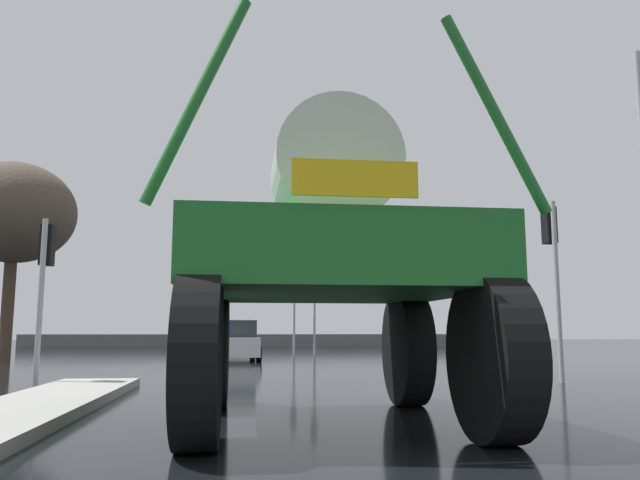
% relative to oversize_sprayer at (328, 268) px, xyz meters
% --- Properties ---
extents(ground_plane, '(120.00, 120.00, 0.00)m').
position_rel_oversize_sprayer_xyz_m(ground_plane, '(0.57, 12.75, -1.91)').
color(ground_plane, black).
extents(median_island, '(1.52, 10.77, 0.15)m').
position_rel_oversize_sprayer_xyz_m(median_island, '(-3.90, 0.51, -1.83)').
color(median_island, '#9E9B93').
rests_on(median_island, ground).
extents(oversize_sprayer, '(4.18, 5.07, 4.49)m').
position_rel_oversize_sprayer_xyz_m(oversize_sprayer, '(0.00, 0.00, 0.00)').
color(oversize_sprayer, black).
rests_on(oversize_sprayer, ground).
extents(sedan_ahead, '(2.09, 4.20, 1.52)m').
position_rel_oversize_sprayer_xyz_m(sedan_ahead, '(-1.32, 16.88, -1.19)').
color(sedan_ahead, silver).
rests_on(sedan_ahead, ground).
extents(traffic_signal_near_left, '(0.24, 0.54, 3.39)m').
position_rel_oversize_sprayer_xyz_m(traffic_signal_near_left, '(-5.06, 5.55, 0.56)').
color(traffic_signal_near_left, '#A8AAAF').
rests_on(traffic_signal_near_left, ground).
extents(traffic_signal_near_right, '(0.24, 0.54, 4.04)m').
position_rel_oversize_sprayer_xyz_m(traffic_signal_near_right, '(5.92, 5.54, 1.04)').
color(traffic_signal_near_right, '#A8AAAF').
rests_on(traffic_signal_near_right, ground).
extents(traffic_signal_far_left, '(0.24, 0.55, 3.43)m').
position_rel_oversize_sprayer_xyz_m(traffic_signal_far_left, '(1.43, 22.01, 0.59)').
color(traffic_signal_far_left, '#A8AAAF').
rests_on(traffic_signal_far_left, ground).
extents(traffic_signal_far_right, '(0.24, 0.55, 4.03)m').
position_rel_oversize_sprayer_xyz_m(traffic_signal_far_right, '(2.40, 22.00, 1.03)').
color(traffic_signal_far_right, '#A8AAAF').
rests_on(traffic_signal_far_right, ground).
extents(bare_tree_left, '(4.37, 4.37, 7.29)m').
position_rel_oversize_sprayer_xyz_m(bare_tree_left, '(-9.41, 16.10, 3.50)').
color(bare_tree_left, '#473828').
rests_on(bare_tree_left, ground).
extents(roadside_barrier, '(31.63, 0.24, 0.90)m').
position_rel_oversize_sprayer_xyz_m(roadside_barrier, '(0.57, 34.89, -1.46)').
color(roadside_barrier, '#59595B').
rests_on(roadside_barrier, ground).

